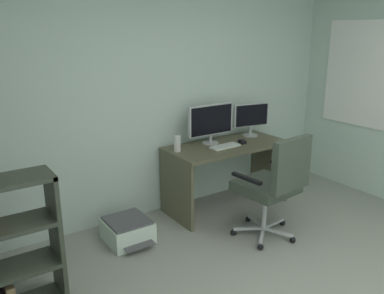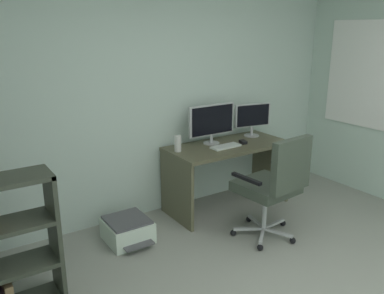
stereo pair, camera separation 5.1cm
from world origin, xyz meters
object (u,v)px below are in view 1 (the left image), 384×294
(keyboard, at_px, (225,146))
(computer_mouse, at_px, (242,142))
(office_chair, at_px, (274,182))
(desk, at_px, (227,161))
(monitor_secondary, at_px, (251,117))
(monitor_main, at_px, (211,121))
(printer, at_px, (128,230))
(desktop_speaker, at_px, (177,144))

(keyboard, height_order, computer_mouse, computer_mouse)
(office_chair, bearing_deg, desk, 82.66)
(monitor_secondary, distance_m, office_chair, 1.18)
(monitor_main, bearing_deg, desk, -45.12)
(desk, relative_size, printer, 2.70)
(monitor_main, bearing_deg, computer_mouse, -32.94)
(keyboard, distance_m, office_chair, 0.78)
(desk, height_order, desktop_speaker, desktop_speaker)
(printer, bearing_deg, office_chair, -32.38)
(monitor_main, relative_size, monitor_secondary, 1.28)
(desk, relative_size, desktop_speaker, 8.07)
(desktop_speaker, xyz_separation_m, printer, (-0.68, -0.18, -0.71))
(printer, bearing_deg, computer_mouse, 1.37)
(monitor_secondary, distance_m, computer_mouse, 0.41)
(monitor_main, xyz_separation_m, computer_mouse, (0.30, -0.19, -0.24))
(monitor_secondary, height_order, printer, monitor_secondary)
(monitor_main, relative_size, desktop_speaker, 3.41)
(monitor_secondary, distance_m, desktop_speaker, 1.07)
(desk, xyz_separation_m, monitor_main, (-0.13, 0.13, 0.45))
(keyboard, bearing_deg, desk, 37.16)
(desk, height_order, office_chair, office_chair)
(desk, bearing_deg, keyboard, -140.28)
(printer, bearing_deg, monitor_main, 11.12)
(printer, bearing_deg, keyboard, 1.11)
(computer_mouse, bearing_deg, desk, 173.78)
(desk, xyz_separation_m, office_chair, (-0.11, -0.84, 0.06))
(monitor_main, bearing_deg, keyboard, -78.30)
(desk, distance_m, office_chair, 0.85)
(desktop_speaker, relative_size, office_chair, 0.16)
(monitor_secondary, height_order, computer_mouse, monitor_secondary)
(monitor_secondary, relative_size, printer, 0.89)
(keyboard, bearing_deg, monitor_secondary, 17.79)
(desktop_speaker, distance_m, printer, 1.00)
(office_chair, bearing_deg, monitor_secondary, 59.63)
(monitor_main, height_order, computer_mouse, monitor_main)
(monitor_secondary, bearing_deg, computer_mouse, -146.88)
(monitor_secondary, distance_m, printer, 1.95)
(keyboard, relative_size, computer_mouse, 3.40)
(computer_mouse, relative_size, printer, 0.20)
(monitor_secondary, relative_size, keyboard, 1.33)
(keyboard, xyz_separation_m, printer, (-1.19, -0.02, -0.63))
(monitor_secondary, xyz_separation_m, printer, (-1.74, -0.23, -0.86))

